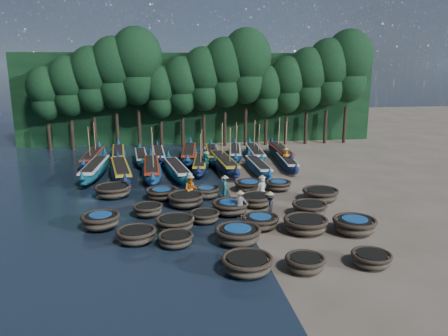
{
  "coord_description": "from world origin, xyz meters",
  "views": [
    {
      "loc": [
        -4.59,
        -26.89,
        8.71
      ],
      "look_at": [
        -0.03,
        4.07,
        1.3
      ],
      "focal_mm": 35.0,
      "sensor_mm": 36.0,
      "label": 1
    }
  ],
  "objects": [
    {
      "name": "long_boat_10",
      "position": [
        -8.54,
        14.11,
        0.55
      ],
      "size": [
        2.12,
        8.2,
        1.45
      ],
      "rotation": [
        0.0,
        0.0,
        0.09
      ],
      "color": "navy",
      "rests_on": "ground"
    },
    {
      "name": "tree_10",
      "position": [
        7.0,
        20.0,
        5.97
      ],
      "size": [
        3.68,
        3.68,
        8.68
      ],
      "color": "black",
      "rests_on": "ground"
    },
    {
      "name": "coracle_22",
      "position": [
        -1.71,
        1.01,
        0.44
      ],
      "size": [
        1.95,
        1.95,
        0.76
      ],
      "rotation": [
        0.0,
        0.0,
        -0.14
      ],
      "color": "brown",
      "rests_on": "ground"
    },
    {
      "name": "long_boat_8",
      "position": [
        6.16,
        8.69,
        0.5
      ],
      "size": [
        1.98,
        7.48,
        1.32
      ],
      "rotation": [
        0.0,
        0.0,
        -0.09
      ],
      "color": "#0E1F35",
      "rests_on": "ground"
    },
    {
      "name": "coracle_8",
      "position": [
        2.88,
        -5.94,
        0.47
      ],
      "size": [
        2.62,
        2.62,
        0.82
      ],
      "rotation": [
        0.0,
        0.0,
        -0.21
      ],
      "color": "brown",
      "rests_on": "ground"
    },
    {
      "name": "coracle_10",
      "position": [
        -7.96,
        -3.79,
        0.49
      ],
      "size": [
        2.12,
        2.12,
        0.84
      ],
      "rotation": [
        0.0,
        0.0,
        0.04
      ],
      "color": "brown",
      "rests_on": "ground"
    },
    {
      "name": "tree_0",
      "position": [
        -16.0,
        20.0,
        5.97
      ],
      "size": [
        3.68,
        3.68,
        8.68
      ],
      "color": "black",
      "rests_on": "ground"
    },
    {
      "name": "coracle_12",
      "position": [
        -2.28,
        -3.66,
        0.38
      ],
      "size": [
        2.02,
        2.02,
        0.66
      ],
      "rotation": [
        0.0,
        0.0,
        0.36
      ],
      "color": "brown",
      "rests_on": "ground"
    },
    {
      "name": "coracle_23",
      "position": [
        1.49,
        2.21,
        0.42
      ],
      "size": [
        2.14,
        2.14,
        0.73
      ],
      "rotation": [
        0.0,
        0.0,
        0.07
      ],
      "color": "brown",
      "rests_on": "ground"
    },
    {
      "name": "coracle_6",
      "position": [
        -4.03,
        -6.71,
        0.36
      ],
      "size": [
        1.77,
        1.77,
        0.63
      ],
      "rotation": [
        0.0,
        0.0,
        -0.08
      ],
      "color": "brown",
      "rests_on": "ground"
    },
    {
      "name": "tree_1",
      "position": [
        -13.7,
        20.0,
        6.65
      ],
      "size": [
        4.09,
        4.09,
        9.65
      ],
      "color": "black",
      "rests_on": "ground"
    },
    {
      "name": "tree_7",
      "position": [
        0.1,
        20.0,
        7.32
      ],
      "size": [
        4.51,
        4.51,
        10.63
      ],
      "color": "black",
      "rests_on": "ground"
    },
    {
      "name": "coracle_5",
      "position": [
        -5.96,
        -6.02,
        0.42
      ],
      "size": [
        2.36,
        2.36,
        0.74
      ],
      "rotation": [
        0.0,
        0.0,
        -0.32
      ],
      "color": "brown",
      "rests_on": "ground"
    },
    {
      "name": "long_boat_6",
      "position": [
        0.64,
        8.53,
        0.62
      ],
      "size": [
        2.17,
        9.17,
        3.9
      ],
      "rotation": [
        0.0,
        0.0,
        0.06
      ],
      "color": "#0E1F35",
      "rests_on": "ground"
    },
    {
      "name": "ground",
      "position": [
        0.0,
        0.0,
        0.0
      ],
      "size": [
        120.0,
        120.0,
        0.0
      ],
      "primitive_type": "plane",
      "color": "gray",
      "rests_on": "ground"
    },
    {
      "name": "coracle_19",
      "position": [
        5.65,
        -0.72,
        0.46
      ],
      "size": [
        2.9,
        2.9,
        0.81
      ],
      "rotation": [
        0.0,
        0.0,
        0.4
      ],
      "color": "brown",
      "rests_on": "ground"
    },
    {
      "name": "long_boat_4",
      "position": [
        -3.39,
        6.89,
        0.56
      ],
      "size": [
        2.67,
        8.26,
        1.47
      ],
      "rotation": [
        0.0,
        0.0,
        0.15
      ],
      "color": "#0D3A4E",
      "rests_on": "ground"
    },
    {
      "name": "long_boat_2",
      "position": [
        -7.75,
        7.05,
        0.61
      ],
      "size": [
        2.88,
        9.03,
        1.61
      ],
      "rotation": [
        0.0,
        0.0,
        0.15
      ],
      "color": "#0E1F35",
      "rests_on": "ground"
    },
    {
      "name": "long_boat_9",
      "position": [
        -10.72,
        12.73,
        0.57
      ],
      "size": [
        1.73,
        8.52,
        3.62
      ],
      "rotation": [
        0.0,
        0.0,
        -0.03
      ],
      "color": "navy",
      "rests_on": "ground"
    },
    {
      "name": "tree_11",
      "position": [
        9.3,
        20.0,
        6.65
      ],
      "size": [
        4.09,
        4.09,
        9.65
      ],
      "color": "black",
      "rests_on": "ground"
    },
    {
      "name": "coracle_4",
      "position": [
        4.45,
        -10.21,
        0.37
      ],
      "size": [
        2.07,
        2.07,
        0.64
      ],
      "rotation": [
        0.0,
        0.0,
        -0.3
      ],
      "color": "brown",
      "rests_on": "ground"
    },
    {
      "name": "long_boat_3",
      "position": [
        -5.37,
        7.38,
        0.61
      ],
      "size": [
        1.83,
        8.98,
        3.82
      ],
      "rotation": [
        0.0,
        0.0,
        0.03
      ],
      "color": "navy",
      "rests_on": "ground"
    },
    {
      "name": "coracle_11",
      "position": [
        -3.98,
        -4.68,
        0.44
      ],
      "size": [
        2.39,
        2.39,
        0.76
      ],
      "rotation": [
        0.0,
        0.0,
        0.26
      ],
      "color": "brown",
      "rests_on": "ground"
    },
    {
      "name": "long_boat_1",
      "position": [
        -9.86,
        8.08,
        0.6
      ],
      "size": [
        2.15,
        8.93,
        1.57
      ],
      "rotation": [
        0.0,
        0.0,
        -0.07
      ],
      "color": "#0D3A4E",
      "rests_on": "ground"
    },
    {
      "name": "coracle_15",
      "position": [
        -5.48,
        -2.06,
        0.4
      ],
      "size": [
        1.78,
        1.78,
        0.69
      ],
      "rotation": [
        0.0,
        0.0,
        0.05
      ],
      "color": "brown",
      "rests_on": "ground"
    },
    {
      "name": "fisherman_1",
      "position": [
        -0.49,
        0.57,
        0.89
      ],
      "size": [
        0.52,
        0.64,
        1.75
      ],
      "rotation": [
        0.0,
        0.0,
        1.33
      ],
      "color": "#196962",
      "rests_on": "ground"
    },
    {
      "name": "fisherman_0",
      "position": [
        1.99,
        0.45,
        0.83
      ],
      "size": [
        0.88,
        0.79,
        1.71
      ],
      "rotation": [
        0.0,
        0.0,
        3.67
      ],
      "color": "silver",
      "rests_on": "ground"
    },
    {
      "name": "coracle_17",
      "position": [
        -0.62,
        -2.48,
        0.47
      ],
      "size": [
        2.36,
        2.36,
        0.81
      ],
      "rotation": [
        0.0,
        0.0,
        -0.17
      ],
      "color": "brown",
      "rests_on": "ground"
    },
    {
      "name": "coracle_20",
      "position": [
        -7.89,
        2.12,
        0.47
      ],
      "size": [
        2.46,
        2.46,
        0.82
      ],
      "rotation": [
        0.0,
        0.0,
        0.03
      ],
      "color": "brown",
      "rests_on": "ground"
    },
    {
      "name": "coracle_21",
      "position": [
        -4.64,
        1.14,
        0.43
      ],
      "size": [
        2.61,
        2.61,
        0.74
      ],
      "rotation": [
        0.0,
        0.0,
        0.44
      ],
      "color": "brown",
      "rests_on": "ground"
    },
    {
      "name": "tree_14",
      "position": [
        16.2,
        20.0,
        8.67
      ],
      "size": [
        5.34,
        5.34,
        12.58
      ],
      "color": "black",
      "rests_on": "ground"
    },
    {
      "name": "long_boat_16",
      "position": [
        4.2,
        12.71,
        0.57
      ],
      "size": [
        2.03,
        8.38,
        3.57
      ],
      "rotation": [
        0.0,
        0.0,
        -0.07
      ],
      "color": "#0D3A4E",
      "rests_on": "ground"
    },
    {
      "name": "coracle_18",
      "position": [
        1.22,
        -1.23,
        0.44
      ],
      "size": [
        2.26,
        2.26,
        0.76
      ],
      "rotation": [
        0.0,
        0.0,
        0.22
      ],
      "color": "brown",
      "rests_on": "ground"
    },
    {
      "name": "long_boat_15",
      "position": [
        2.44,
        13.47,
        0.53
      ],
      "size": [
        2.57,
        7.76,
        3.34
      ],
      "rotation": [
        0.0,
        0.0,
        -0.16
      ],
      "color": "navy",
      "rests_on": "ground"
    },
    {
      "name": "tree_6",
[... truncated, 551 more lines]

